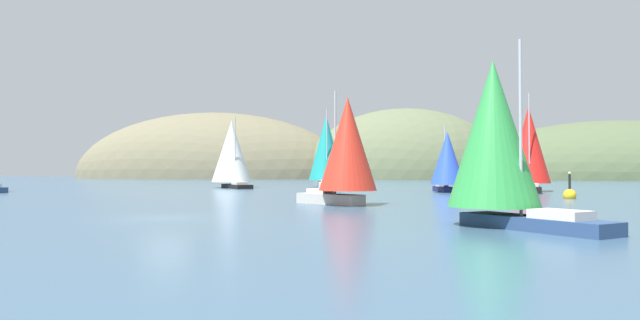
% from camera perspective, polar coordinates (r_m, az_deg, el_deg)
% --- Properties ---
extents(ground_plane, '(360.00, 360.00, 0.00)m').
position_cam_1_polar(ground_plane, '(30.41, -15.62, -5.77)').
color(ground_plane, '#385670').
extents(headland_right, '(81.43, 44.00, 31.78)m').
position_cam_1_polar(headland_right, '(168.36, 27.65, -1.80)').
color(headland_right, '#4C5B3D').
rests_on(headland_right, ground_plane).
extents(headland_left, '(89.56, 44.00, 40.91)m').
position_cam_1_polar(headland_left, '(176.00, -11.30, -1.87)').
color(headland_left, '#6B664C').
rests_on(headland_left, ground_plane).
extents(headland_center, '(60.16, 44.00, 40.82)m').
position_cam_1_polar(headland_center, '(162.18, 8.61, -1.94)').
color(headland_center, '#5B6647').
rests_on(headland_center, ground_plane).
extents(sailboat_scarlet_sail, '(7.25, 6.34, 8.39)m').
position_cam_1_polar(sailboat_scarlet_sail, '(39.98, 2.74, 1.34)').
color(sailboat_scarlet_sail, '#B7B2A8').
rests_on(sailboat_scarlet_sail, ground_plane).
extents(sailboat_green_sail, '(7.41, 7.72, 8.21)m').
position_cam_1_polar(sailboat_green_sail, '(26.37, 17.65, 2.13)').
color(sailboat_green_sail, navy).
rests_on(sailboat_green_sail, ground_plane).
extents(sailboat_blue_spinnaker, '(4.57, 7.26, 7.78)m').
position_cam_1_polar(sailboat_blue_spinnaker, '(64.99, 12.95, 0.00)').
color(sailboat_blue_spinnaker, '#191E4C').
rests_on(sailboat_blue_spinnaker, ground_plane).
extents(sailboat_white_mainsail, '(8.87, 9.96, 10.07)m').
position_cam_1_polar(sailboat_white_mainsail, '(80.93, -9.07, 0.75)').
color(sailboat_white_mainsail, black).
rests_on(sailboat_white_mainsail, ground_plane).
extents(sailboat_teal_sail, '(6.32, 9.75, 11.58)m').
position_cam_1_polar(sailboat_teal_sail, '(82.94, 0.65, 1.07)').
color(sailboat_teal_sail, white).
rests_on(sailboat_teal_sail, ground_plane).
extents(sailboat_red_spinnaker, '(5.41, 9.36, 11.46)m').
position_cam_1_polar(sailboat_red_spinnaker, '(70.08, 20.67, 1.26)').
color(sailboat_red_spinnaker, black).
rests_on(sailboat_red_spinnaker, ground_plane).
extents(channel_buoy, '(1.10, 1.10, 2.64)m').
position_cam_1_polar(channel_buoy, '(54.00, 24.29, -3.25)').
color(channel_buoy, gold).
rests_on(channel_buoy, ground_plane).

